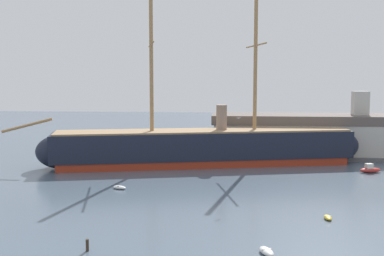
{
  "coord_description": "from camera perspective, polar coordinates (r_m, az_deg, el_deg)",
  "views": [
    {
      "loc": [
        4.15,
        -36.6,
        17.5
      ],
      "look_at": [
        -2.3,
        38.66,
        9.4
      ],
      "focal_mm": 44.61,
      "sensor_mm": 36.0,
      "label": 1
    }
  ],
  "objects": [
    {
      "name": "dinghy_foreground_right",
      "position": [
        49.32,
        8.9,
        -14.36
      ],
      "size": [
        1.87,
        2.77,
        0.6
      ],
      "color": "silver",
      "rests_on": "ground"
    },
    {
      "name": "tall_ship",
      "position": [
        94.91,
        1.44,
        -2.27
      ],
      "size": [
        69.97,
        22.48,
        34.12
      ],
      "color": "maroon",
      "rests_on": "ground"
    },
    {
      "name": "seagull_in_flight",
      "position": [
        69.68,
        5.56,
        1.19
      ],
      "size": [
        0.72,
        0.92,
        0.13
      ],
      "color": "silver"
    },
    {
      "name": "dinghy_alongside_bow",
      "position": [
        76.11,
        -8.66,
        -7.03
      ],
      "size": [
        2.55,
        1.92,
        0.55
      ],
      "color": "silver",
      "rests_on": "ground"
    },
    {
      "name": "dockside_warehouse_right",
      "position": [
        109.47,
        17.19,
        -0.9
      ],
      "size": [
        60.02,
        13.78,
        14.42
      ],
      "color": "#565659",
      "rests_on": "ground"
    },
    {
      "name": "motorboat_far_right",
      "position": [
        93.77,
        20.52,
        -4.66
      ],
      "size": [
        4.32,
        2.62,
        1.69
      ],
      "color": "#B22D28",
      "rests_on": "ground"
    },
    {
      "name": "mooring_piling_left_pair",
      "position": [
        50.61,
        -12.41,
        -13.53
      ],
      "size": [
        0.31,
        0.31,
        1.21
      ],
      "primitive_type": "cylinder",
      "color": "#382B1E",
      "rests_on": "ground"
    },
    {
      "name": "dinghy_mid_right",
      "position": [
        62.16,
        15.93,
        -10.24
      ],
      "size": [
        0.96,
        2.04,
        0.47
      ],
      "color": "gold",
      "rests_on": "ground"
    },
    {
      "name": "dinghy_distant_centre",
      "position": [
        103.35,
        4.63,
        -3.46
      ],
      "size": [
        3.04,
        2.69,
        0.68
      ],
      "color": "#7FB2D6",
      "rests_on": "ground"
    },
    {
      "name": "motorboat_far_left",
      "position": [
        97.33,
        -14.76,
        -4.09
      ],
      "size": [
        4.35,
        2.8,
        1.69
      ],
      "color": "#7FB2D6",
      "rests_on": "ground"
    }
  ]
}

